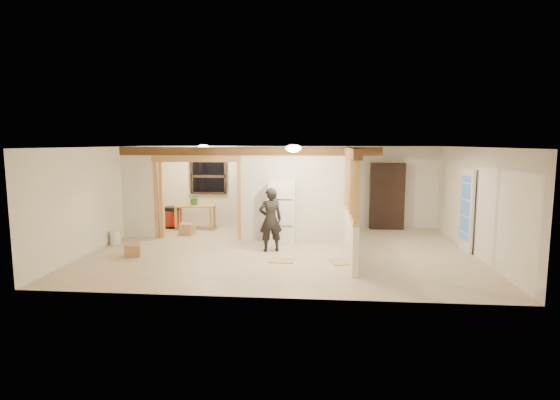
# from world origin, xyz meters

# --- Properties ---
(floor) EXTENTS (9.00, 6.50, 0.01)m
(floor) POSITION_xyz_m (0.00, 0.00, -0.01)
(floor) COLOR beige
(floor) RESTS_ON ground
(ceiling) EXTENTS (9.00, 6.50, 0.01)m
(ceiling) POSITION_xyz_m (0.00, 0.00, 2.50)
(ceiling) COLOR white
(wall_back) EXTENTS (9.00, 0.01, 2.50)m
(wall_back) POSITION_xyz_m (0.00, 3.25, 1.25)
(wall_back) COLOR silver
(wall_back) RESTS_ON floor
(wall_front) EXTENTS (9.00, 0.01, 2.50)m
(wall_front) POSITION_xyz_m (0.00, -3.25, 1.25)
(wall_front) COLOR silver
(wall_front) RESTS_ON floor
(wall_left) EXTENTS (0.01, 6.50, 2.50)m
(wall_left) POSITION_xyz_m (-4.50, 0.00, 1.25)
(wall_left) COLOR silver
(wall_left) RESTS_ON floor
(wall_right) EXTENTS (0.01, 6.50, 2.50)m
(wall_right) POSITION_xyz_m (4.50, 0.00, 1.25)
(wall_right) COLOR silver
(wall_right) RESTS_ON floor
(partition_left_stub) EXTENTS (0.90, 0.12, 2.50)m
(partition_left_stub) POSITION_xyz_m (-4.05, 1.20, 1.25)
(partition_left_stub) COLOR silver
(partition_left_stub) RESTS_ON floor
(partition_center) EXTENTS (2.80, 0.12, 2.50)m
(partition_center) POSITION_xyz_m (0.20, 1.20, 1.25)
(partition_center) COLOR silver
(partition_center) RESTS_ON floor
(doorway_frame) EXTENTS (2.46, 0.14, 2.20)m
(doorway_frame) POSITION_xyz_m (-2.40, 1.20, 1.10)
(doorway_frame) COLOR tan
(doorway_frame) RESTS_ON floor
(header_beam_back) EXTENTS (7.00, 0.18, 0.22)m
(header_beam_back) POSITION_xyz_m (-1.00, 1.20, 2.38)
(header_beam_back) COLOR brown
(header_beam_back) RESTS_ON ceiling
(header_beam_right) EXTENTS (0.18, 3.30, 0.22)m
(header_beam_right) POSITION_xyz_m (1.60, -0.40, 2.38)
(header_beam_right) COLOR brown
(header_beam_right) RESTS_ON ceiling
(pony_wall) EXTENTS (0.12, 3.20, 1.00)m
(pony_wall) POSITION_xyz_m (1.60, -0.40, 0.50)
(pony_wall) COLOR silver
(pony_wall) RESTS_ON floor
(stud_partition) EXTENTS (0.14, 3.20, 1.32)m
(stud_partition) POSITION_xyz_m (1.60, -0.40, 1.66)
(stud_partition) COLOR tan
(stud_partition) RESTS_ON pony_wall
(window_back) EXTENTS (1.12, 0.10, 1.10)m
(window_back) POSITION_xyz_m (-2.60, 3.17, 1.55)
(window_back) COLOR black
(window_back) RESTS_ON wall_back
(french_door) EXTENTS (0.12, 0.86, 2.00)m
(french_door) POSITION_xyz_m (4.42, 0.40, 1.00)
(french_door) COLOR white
(french_door) RESTS_ON floor
(ceiling_dome_main) EXTENTS (0.36, 0.36, 0.16)m
(ceiling_dome_main) POSITION_xyz_m (0.30, -0.50, 2.48)
(ceiling_dome_main) COLOR #FFEABF
(ceiling_dome_main) RESTS_ON ceiling
(ceiling_dome_util) EXTENTS (0.32, 0.32, 0.14)m
(ceiling_dome_util) POSITION_xyz_m (-2.50, 2.30, 2.48)
(ceiling_dome_util) COLOR #FFEABF
(ceiling_dome_util) RESTS_ON ceiling
(hanging_bulb) EXTENTS (0.07, 0.07, 0.07)m
(hanging_bulb) POSITION_xyz_m (-2.00, 1.60, 2.18)
(hanging_bulb) COLOR #FFD88C
(hanging_bulb) RESTS_ON ceiling
(refrigerator) EXTENTS (0.67, 0.65, 1.63)m
(refrigerator) POSITION_xyz_m (-0.06, 0.81, 0.82)
(refrigerator) COLOR white
(refrigerator) RESTS_ON floor
(woman) EXTENTS (0.65, 0.53, 1.55)m
(woman) POSITION_xyz_m (-0.27, -0.06, 0.77)
(woman) COLOR black
(woman) RESTS_ON floor
(work_table) EXTENTS (1.21, 0.68, 0.73)m
(work_table) POSITION_xyz_m (-2.85, 2.50, 0.37)
(work_table) COLOR tan
(work_table) RESTS_ON floor
(potted_plant) EXTENTS (0.43, 0.40, 0.41)m
(potted_plant) POSITION_xyz_m (-2.86, 2.49, 0.94)
(potted_plant) COLOR #265E28
(potted_plant) RESTS_ON work_table
(shop_vac) EXTENTS (0.57, 0.57, 0.66)m
(shop_vac) POSITION_xyz_m (-3.62, 2.61, 0.33)
(shop_vac) COLOR maroon
(shop_vac) RESTS_ON floor
(bookshelf) EXTENTS (1.00, 0.33, 2.00)m
(bookshelf) POSITION_xyz_m (2.94, 3.01, 1.00)
(bookshelf) COLOR black
(bookshelf) RESTS_ON floor
(bucket) EXTENTS (0.35, 0.35, 0.34)m
(bucket) POSITION_xyz_m (-4.33, 0.30, 0.17)
(bucket) COLOR silver
(bucket) RESTS_ON floor
(box_util_a) EXTENTS (0.39, 0.36, 0.27)m
(box_util_a) POSITION_xyz_m (-2.82, 1.66, 0.14)
(box_util_a) COLOR #A57B50
(box_util_a) RESTS_ON floor
(box_util_b) EXTENTS (0.36, 0.36, 0.32)m
(box_util_b) POSITION_xyz_m (-2.89, 1.66, 0.16)
(box_util_b) COLOR #A57B50
(box_util_b) RESTS_ON floor
(box_front) EXTENTS (0.42, 0.38, 0.28)m
(box_front) POSITION_xyz_m (-3.37, -0.86, 0.14)
(box_front) COLOR #A57B50
(box_front) RESTS_ON floor
(floor_panel_near) EXTENTS (0.65, 0.65, 0.02)m
(floor_panel_near) POSITION_xyz_m (1.43, -0.88, 0.01)
(floor_panel_near) COLOR tan
(floor_panel_near) RESTS_ON floor
(floor_panel_far) EXTENTS (0.59, 0.49, 0.02)m
(floor_panel_far) POSITION_xyz_m (0.09, -0.91, 0.01)
(floor_panel_far) COLOR tan
(floor_panel_far) RESTS_ON floor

